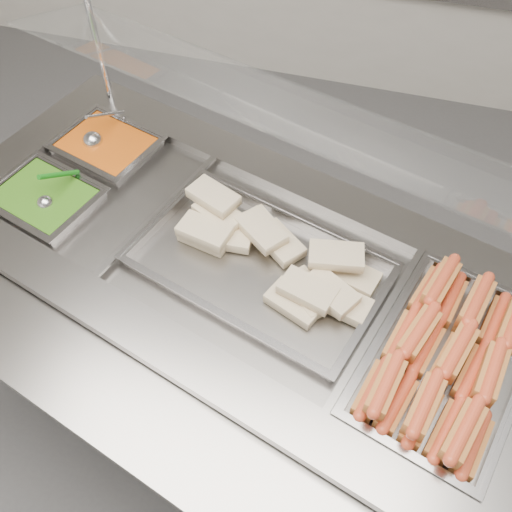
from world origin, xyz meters
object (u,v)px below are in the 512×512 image
(steam_counter, at_px, (244,332))
(ladle, at_px, (94,140))
(pan_hotdogs, at_px, (444,367))
(sneeze_guard, at_px, (286,109))
(pan_wraps, at_px, (259,268))
(serving_spoon, at_px, (48,198))

(steam_counter, relative_size, ladle, 10.61)
(pan_hotdogs, bearing_deg, ladle, 157.37)
(steam_counter, bearing_deg, sneeze_guard, 73.07)
(sneeze_guard, relative_size, ladle, 8.65)
(pan_wraps, distance_m, serving_spoon, 0.65)
(pan_wraps, height_order, serving_spoon, serving_spoon)
(pan_wraps, xyz_separation_m, serving_spoon, (-0.65, 0.05, 0.03))
(steam_counter, height_order, pan_hotdogs, pan_hotdogs)
(steam_counter, xyz_separation_m, pan_wraps, (0.05, -0.02, 0.40))
(steam_counter, height_order, pan_wraps, pan_wraps)
(ladle, bearing_deg, steam_counter, -27.73)
(steam_counter, height_order, ladle, ladle)
(sneeze_guard, height_order, pan_wraps, sneeze_guard)
(pan_wraps, relative_size, ladle, 3.99)
(sneeze_guard, distance_m, pan_wraps, 0.42)
(ladle, bearing_deg, sneeze_guard, -9.61)
(sneeze_guard, xyz_separation_m, ladle, (-0.64, 0.11, -0.33))
(pan_hotdogs, distance_m, pan_wraps, 0.53)
(pan_wraps, bearing_deg, ladle, 153.12)
(pan_hotdogs, xyz_separation_m, pan_wraps, (-0.51, 0.15, 0.01))
(pan_hotdogs, relative_size, ladle, 3.25)
(steam_counter, distance_m, ladle, 0.78)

